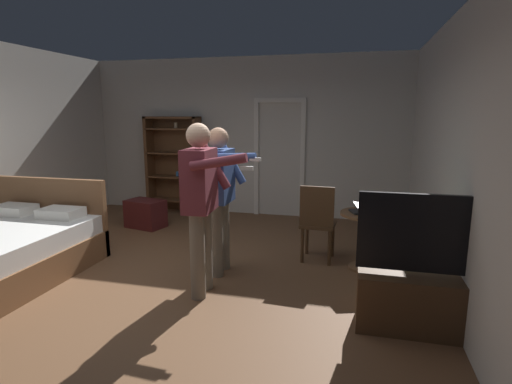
{
  "coord_description": "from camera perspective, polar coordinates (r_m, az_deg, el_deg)",
  "views": [
    {
      "loc": [
        2.0,
        -3.84,
        1.86
      ],
      "look_at": [
        0.95,
        0.36,
        1.01
      ],
      "focal_mm": 28.07,
      "sensor_mm": 36.0,
      "label": 1
    }
  ],
  "objects": [
    {
      "name": "bottle_on_table",
      "position": [
        4.84,
        17.29,
        -1.96
      ],
      "size": [
        0.06,
        0.06,
        0.25
      ],
      "color": "#3B4113",
      "rests_on": "side_table"
    },
    {
      "name": "tv_flatscreen",
      "position": [
        3.81,
        22.74,
        -13.06
      ],
      "size": [
        1.15,
        0.4,
        1.22
      ],
      "color": "#4C331E",
      "rests_on": "ground_plane"
    },
    {
      "name": "wooden_chair",
      "position": [
        5.09,
        8.77,
        -3.97
      ],
      "size": [
        0.44,
        0.44,
        0.99
      ],
      "color": "#4C331E",
      "rests_on": "ground_plane"
    },
    {
      "name": "side_table",
      "position": [
        4.99,
        15.42,
        -5.42
      ],
      "size": [
        0.63,
        0.63,
        0.7
      ],
      "color": "brown",
      "rests_on": "ground_plane"
    },
    {
      "name": "wall_right",
      "position": [
        3.99,
        28.19,
        3.62
      ],
      "size": [
        0.12,
        6.82,
        2.86
      ],
      "primitive_type": "cube",
      "color": "beige",
      "rests_on": "ground_plane"
    },
    {
      "name": "laptop",
      "position": [
        4.88,
        15.4,
        -2.38
      ],
      "size": [
        0.41,
        0.41,
        0.15
      ],
      "color": "black",
      "rests_on": "side_table"
    },
    {
      "name": "ground_plane",
      "position": [
        4.71,
        -12.71,
        -12.4
      ],
      "size": [
        7.24,
        7.24,
        0.0
      ],
      "primitive_type": "plane",
      "color": "brown"
    },
    {
      "name": "bookshelf",
      "position": [
        7.77,
        -11.56,
        4.37
      ],
      "size": [
        1.04,
        0.32,
        1.81
      ],
      "color": "brown",
      "rests_on": "ground_plane"
    },
    {
      "name": "suitcase_dark",
      "position": [
        6.88,
        -15.47,
        -2.99
      ],
      "size": [
        0.68,
        0.53,
        0.46
      ],
      "primitive_type": "cube",
      "rotation": [
        0.0,
        0.0,
        -0.24
      ],
      "color": "#4C1919",
      "rests_on": "ground_plane"
    },
    {
      "name": "wall_back",
      "position": [
        7.48,
        -1.57,
        7.82
      ],
      "size": [
        6.08,
        0.12,
        2.86
      ],
      "primitive_type": "cube",
      "color": "beige",
      "rests_on": "ground_plane"
    },
    {
      "name": "person_striped_shirt",
      "position": [
        4.61,
        -5.14,
        0.19
      ],
      "size": [
        0.69,
        0.56,
        1.71
      ],
      "color": "gray",
      "rests_on": "ground_plane"
    },
    {
      "name": "person_blue_shirt",
      "position": [
        4.06,
        -7.84,
        -0.7
      ],
      "size": [
        0.76,
        0.59,
        1.77
      ],
      "color": "gray",
      "rests_on": "ground_plane"
    },
    {
      "name": "doorway_frame",
      "position": [
        7.26,
        3.36,
        6.07
      ],
      "size": [
        0.93,
        0.08,
        2.13
      ],
      "color": "white",
      "rests_on": "ground_plane"
    }
  ]
}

